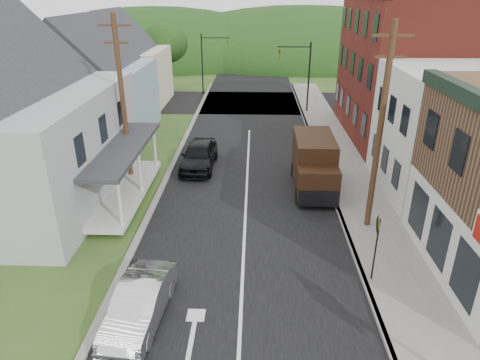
# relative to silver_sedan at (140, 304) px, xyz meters

# --- Properties ---
(ground) EXTENTS (120.00, 120.00, 0.00)m
(ground) POSITION_rel_silver_sedan_xyz_m (3.27, 2.87, -0.68)
(ground) COLOR #2D4719
(ground) RESTS_ON ground
(road) EXTENTS (9.00, 90.00, 0.02)m
(road) POSITION_rel_silver_sedan_xyz_m (3.27, 12.87, -0.68)
(road) COLOR black
(road) RESTS_ON ground
(cross_road) EXTENTS (60.00, 9.00, 0.02)m
(cross_road) POSITION_rel_silver_sedan_xyz_m (3.27, 29.87, -0.68)
(cross_road) COLOR black
(cross_road) RESTS_ON ground
(sidewalk_right) EXTENTS (2.80, 55.00, 0.15)m
(sidewalk_right) POSITION_rel_silver_sedan_xyz_m (9.17, 10.87, -0.60)
(sidewalk_right) COLOR slate
(sidewalk_right) RESTS_ON ground
(curb_right) EXTENTS (0.20, 55.00, 0.15)m
(curb_right) POSITION_rel_silver_sedan_xyz_m (7.82, 10.87, -0.60)
(curb_right) COLOR slate
(curb_right) RESTS_ON ground
(curb_left) EXTENTS (0.30, 55.00, 0.12)m
(curb_left) POSITION_rel_silver_sedan_xyz_m (-1.38, 10.87, -0.62)
(curb_left) COLOR slate
(curb_left) RESTS_ON ground
(storefront_white) EXTENTS (8.00, 7.00, 6.50)m
(storefront_white) POSITION_rel_silver_sedan_xyz_m (14.57, 10.37, 2.57)
(storefront_white) COLOR silver
(storefront_white) RESTS_ON ground
(storefront_red) EXTENTS (8.00, 12.00, 10.00)m
(storefront_red) POSITION_rel_silver_sedan_xyz_m (14.57, 19.87, 4.32)
(storefront_red) COLOR maroon
(storefront_red) RESTS_ON ground
(house_gray) EXTENTS (10.20, 12.24, 8.35)m
(house_gray) POSITION_rel_silver_sedan_xyz_m (-8.73, 8.87, 3.56)
(house_gray) COLOR #999C9E
(house_gray) RESTS_ON ground
(house_blue) EXTENTS (7.14, 8.16, 7.28)m
(house_blue) POSITION_rel_silver_sedan_xyz_m (-7.73, 19.87, 3.01)
(house_blue) COLOR #819DB0
(house_blue) RESTS_ON ground
(house_cream) EXTENTS (7.14, 8.16, 7.28)m
(house_cream) POSITION_rel_silver_sedan_xyz_m (-8.23, 28.87, 3.01)
(house_cream) COLOR beige
(house_cream) RESTS_ON ground
(utility_pole_right) EXTENTS (1.60, 0.26, 9.00)m
(utility_pole_right) POSITION_rel_silver_sedan_xyz_m (8.87, 6.37, 3.98)
(utility_pole_right) COLOR #472D19
(utility_pole_right) RESTS_ON ground
(utility_pole_left) EXTENTS (1.60, 0.26, 9.00)m
(utility_pole_left) POSITION_rel_silver_sedan_xyz_m (-3.23, 10.87, 3.98)
(utility_pole_left) COLOR #472D19
(utility_pole_left) RESTS_ON ground
(traffic_signal_right) EXTENTS (2.87, 0.20, 6.00)m
(traffic_signal_right) POSITION_rel_silver_sedan_xyz_m (7.57, 26.37, 3.08)
(traffic_signal_right) COLOR black
(traffic_signal_right) RESTS_ON ground
(traffic_signal_left) EXTENTS (2.87, 0.20, 6.00)m
(traffic_signal_left) POSITION_rel_silver_sedan_xyz_m (-1.04, 33.37, 3.08)
(traffic_signal_left) COLOR black
(traffic_signal_left) RESTS_ON ground
(tree_left_c) EXTENTS (5.80, 5.80, 8.41)m
(tree_left_c) POSITION_rel_silver_sedan_xyz_m (-15.73, 22.87, 5.26)
(tree_left_c) COLOR #382616
(tree_left_c) RESTS_ON ground
(tree_left_d) EXTENTS (4.80, 4.80, 6.94)m
(tree_left_d) POSITION_rel_silver_sedan_xyz_m (-5.73, 34.87, 4.20)
(tree_left_d) COLOR #382616
(tree_left_d) RESTS_ON ground
(forested_ridge) EXTENTS (90.00, 30.00, 16.00)m
(forested_ridge) POSITION_rel_silver_sedan_xyz_m (3.27, 57.87, -0.68)
(forested_ridge) COLOR black
(forested_ridge) RESTS_ON ground
(silver_sedan) EXTENTS (1.81, 4.24, 1.36)m
(silver_sedan) POSITION_rel_silver_sedan_xyz_m (0.00, 0.00, 0.00)
(silver_sedan) COLOR silver
(silver_sedan) RESTS_ON ground
(dark_sedan) EXTENTS (2.10, 4.84, 1.62)m
(dark_sedan) POSITION_rel_silver_sedan_xyz_m (0.31, 13.21, 0.13)
(dark_sedan) COLOR black
(dark_sedan) RESTS_ON ground
(delivery_van) EXTENTS (2.18, 5.12, 2.85)m
(delivery_van) POSITION_rel_silver_sedan_xyz_m (6.87, 10.45, 0.76)
(delivery_van) COLOR black
(delivery_van) RESTS_ON ground
(warning_sign) EXTENTS (0.17, 0.74, 2.71)m
(warning_sign) POSITION_rel_silver_sedan_xyz_m (8.04, 2.30, 1.20)
(warning_sign) COLOR black
(warning_sign) RESTS_ON sidewalk_right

